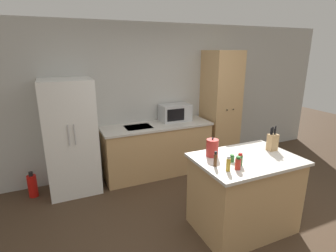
{
  "coord_description": "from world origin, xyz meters",
  "views": [
    {
      "loc": [
        -1.87,
        -2.05,
        2.16
      ],
      "look_at": [
        -0.34,
        1.4,
        1.05
      ],
      "focal_mm": 28.0,
      "sensor_mm": 36.0,
      "label": 1
    }
  ],
  "objects_px": {
    "microwave": "(175,113)",
    "spice_bottle_amber_oil": "(240,160)",
    "refrigerator": "(71,137)",
    "fire_extinguisher": "(33,186)",
    "spice_bottle_short_red": "(232,158)",
    "spice_bottle_green_herb": "(238,163)",
    "kettle": "(212,148)",
    "spice_bottle_pale_salt": "(215,159)",
    "knife_block": "(273,142)",
    "pantry_cabinet": "(220,109)",
    "spice_bottle_tall_dark": "(228,164)"
  },
  "relations": [
    {
      "from": "kettle",
      "to": "spice_bottle_amber_oil",
      "type": "bearing_deg",
      "value": -68.39
    },
    {
      "from": "spice_bottle_amber_oil",
      "to": "spice_bottle_pale_salt",
      "type": "relative_size",
      "value": 0.82
    },
    {
      "from": "spice_bottle_tall_dark",
      "to": "spice_bottle_short_red",
      "type": "distance_m",
      "value": 0.26
    },
    {
      "from": "kettle",
      "to": "refrigerator",
      "type": "bearing_deg",
      "value": 132.52
    },
    {
      "from": "fire_extinguisher",
      "to": "spice_bottle_pale_salt",
      "type": "bearing_deg",
      "value": -44.03
    },
    {
      "from": "spice_bottle_tall_dark",
      "to": "pantry_cabinet",
      "type": "bearing_deg",
      "value": 57.31
    },
    {
      "from": "pantry_cabinet",
      "to": "spice_bottle_pale_salt",
      "type": "relative_size",
      "value": 12.56
    },
    {
      "from": "refrigerator",
      "to": "fire_extinguisher",
      "type": "height_order",
      "value": "refrigerator"
    },
    {
      "from": "spice_bottle_short_red",
      "to": "fire_extinguisher",
      "type": "bearing_deg",
      "value": 139.7
    },
    {
      "from": "microwave",
      "to": "fire_extinguisher",
      "type": "bearing_deg",
      "value": -177.84
    },
    {
      "from": "spice_bottle_tall_dark",
      "to": "spice_bottle_amber_oil",
      "type": "xyz_separation_m",
      "value": [
        0.2,
        0.06,
        -0.01
      ]
    },
    {
      "from": "spice_bottle_tall_dark",
      "to": "spice_bottle_pale_salt",
      "type": "xyz_separation_m",
      "value": [
        -0.06,
        0.15,
        0.0
      ]
    },
    {
      "from": "spice_bottle_green_herb",
      "to": "kettle",
      "type": "bearing_deg",
      "value": 97.08
    },
    {
      "from": "spice_bottle_amber_oil",
      "to": "kettle",
      "type": "xyz_separation_m",
      "value": [
        -0.14,
        0.34,
        0.04
      ]
    },
    {
      "from": "spice_bottle_amber_oil",
      "to": "spice_bottle_green_herb",
      "type": "distance_m",
      "value": 0.11
    },
    {
      "from": "refrigerator",
      "to": "pantry_cabinet",
      "type": "relative_size",
      "value": 0.82
    },
    {
      "from": "spice_bottle_pale_salt",
      "to": "pantry_cabinet",
      "type": "bearing_deg",
      "value": 54.1
    },
    {
      "from": "refrigerator",
      "to": "fire_extinguisher",
      "type": "xyz_separation_m",
      "value": [
        -0.61,
        0.04,
        -0.7
      ]
    },
    {
      "from": "spice_bottle_short_red",
      "to": "spice_bottle_amber_oil",
      "type": "xyz_separation_m",
      "value": [
        0.02,
        -0.12,
        0.03
      ]
    },
    {
      "from": "microwave",
      "to": "spice_bottle_amber_oil",
      "type": "relative_size",
      "value": 3.85
    },
    {
      "from": "knife_block",
      "to": "fire_extinguisher",
      "type": "distance_m",
      "value": 3.5
    },
    {
      "from": "microwave",
      "to": "spice_bottle_green_herb",
      "type": "distance_m",
      "value": 2.17
    },
    {
      "from": "microwave",
      "to": "spice_bottle_amber_oil",
      "type": "bearing_deg",
      "value": -95.53
    },
    {
      "from": "spice_bottle_tall_dark",
      "to": "fire_extinguisher",
      "type": "distance_m",
      "value": 3.0
    },
    {
      "from": "refrigerator",
      "to": "microwave",
      "type": "relative_size",
      "value": 3.25
    },
    {
      "from": "knife_block",
      "to": "spice_bottle_tall_dark",
      "type": "bearing_deg",
      "value": -163.16
    },
    {
      "from": "refrigerator",
      "to": "spice_bottle_green_herb",
      "type": "height_order",
      "value": "refrigerator"
    },
    {
      "from": "spice_bottle_green_herb",
      "to": "knife_block",
      "type": "bearing_deg",
      "value": 19.91
    },
    {
      "from": "pantry_cabinet",
      "to": "spice_bottle_amber_oil",
      "type": "distance_m",
      "value": 2.26
    },
    {
      "from": "spice_bottle_pale_salt",
      "to": "kettle",
      "type": "height_order",
      "value": "kettle"
    },
    {
      "from": "pantry_cabinet",
      "to": "kettle",
      "type": "distance_m",
      "value": 2.04
    },
    {
      "from": "spice_bottle_green_herb",
      "to": "spice_bottle_pale_salt",
      "type": "relative_size",
      "value": 0.85
    },
    {
      "from": "spice_bottle_green_herb",
      "to": "fire_extinguisher",
      "type": "relative_size",
      "value": 0.36
    },
    {
      "from": "knife_block",
      "to": "spice_bottle_short_red",
      "type": "height_order",
      "value": "knife_block"
    },
    {
      "from": "kettle",
      "to": "spice_bottle_short_red",
      "type": "bearing_deg",
      "value": -62.72
    },
    {
      "from": "pantry_cabinet",
      "to": "microwave",
      "type": "xyz_separation_m",
      "value": [
        -0.9,
        0.11,
        -0.01
      ]
    },
    {
      "from": "pantry_cabinet",
      "to": "fire_extinguisher",
      "type": "xyz_separation_m",
      "value": [
        -3.32,
        0.02,
        -0.89
      ]
    },
    {
      "from": "knife_block",
      "to": "kettle",
      "type": "bearing_deg",
      "value": 169.53
    },
    {
      "from": "knife_block",
      "to": "spice_bottle_short_red",
      "type": "xyz_separation_m",
      "value": [
        -0.67,
        -0.08,
        -0.08
      ]
    },
    {
      "from": "refrigerator",
      "to": "pantry_cabinet",
      "type": "bearing_deg",
      "value": 0.44
    },
    {
      "from": "refrigerator",
      "to": "spice_bottle_pale_salt",
      "type": "bearing_deg",
      "value": -54.07
    },
    {
      "from": "spice_bottle_amber_oil",
      "to": "kettle",
      "type": "relative_size",
      "value": 0.61
    },
    {
      "from": "spice_bottle_tall_dark",
      "to": "spice_bottle_pale_salt",
      "type": "relative_size",
      "value": 0.98
    },
    {
      "from": "knife_block",
      "to": "fire_extinguisher",
      "type": "bearing_deg",
      "value": 148.13
    },
    {
      "from": "spice_bottle_amber_oil",
      "to": "spice_bottle_green_herb",
      "type": "height_order",
      "value": "spice_bottle_green_herb"
    },
    {
      "from": "spice_bottle_amber_oil",
      "to": "fire_extinguisher",
      "type": "bearing_deg",
      "value": 138.22
    },
    {
      "from": "kettle",
      "to": "pantry_cabinet",
      "type": "bearing_deg",
      "value": 52.73
    },
    {
      "from": "pantry_cabinet",
      "to": "microwave",
      "type": "relative_size",
      "value": 3.97
    },
    {
      "from": "spice_bottle_pale_salt",
      "to": "fire_extinguisher",
      "type": "relative_size",
      "value": 0.42
    },
    {
      "from": "microwave",
      "to": "kettle",
      "type": "bearing_deg",
      "value": -100.99
    }
  ]
}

